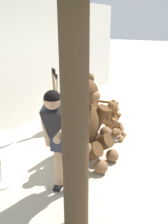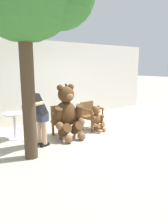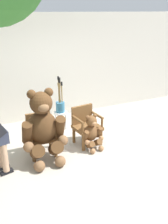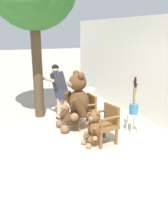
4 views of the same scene
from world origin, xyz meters
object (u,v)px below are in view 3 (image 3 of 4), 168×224
object	(u,v)px
wooden_chair_left	(41,133)
teddy_bear_large	(43,127)
wooden_chair_right	(86,124)
white_stool	(61,116)
teddy_bear_small	(92,132)
brush_bucket	(60,104)

from	to	relation	value
wooden_chair_left	teddy_bear_large	size ratio (longest dim) A/B	0.58
wooden_chair_left	wooden_chair_right	world-z (taller)	same
wooden_chair_right	white_stool	world-z (taller)	wooden_chair_right
wooden_chair_left	wooden_chair_right	bearing A→B (deg)	-0.02
teddy_bear_small	wooden_chair_right	bearing A→B (deg)	92.50
teddy_bear_small	white_stool	world-z (taller)	teddy_bear_small
white_stool	teddy_bear_large	bearing A→B (deg)	-123.08
teddy_bear_small	teddy_bear_large	bearing A→B (deg)	178.77
wooden_chair_left	white_stool	size ratio (longest dim) A/B	1.87
teddy_bear_large	teddy_bear_small	size ratio (longest dim) A/B	1.87
wooden_chair_left	teddy_bear_small	size ratio (longest dim) A/B	1.09
wooden_chair_right	brush_bucket	bearing A→B (deg)	105.83
teddy_bear_small	white_stool	distance (m)	1.26
teddy_bear_small	white_stool	xyz separation A→B (m)	(-0.28, 1.22, -0.03)
wooden_chair_right	teddy_bear_small	bearing A→B (deg)	-87.50
teddy_bear_large	teddy_bear_small	world-z (taller)	teddy_bear_large
white_stool	brush_bucket	distance (m)	0.32
wooden_chair_right	brush_bucket	distance (m)	1.00
teddy_bear_large	white_stool	xyz separation A→B (m)	(0.78, 1.20, -0.37)
wooden_chair_right	teddy_bear_small	distance (m)	0.29
teddy_bear_large	brush_bucket	distance (m)	1.43
wooden_chair_left	teddy_bear_large	xyz separation A→B (m)	(-0.01, -0.26, 0.26)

